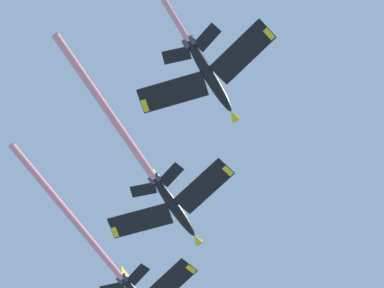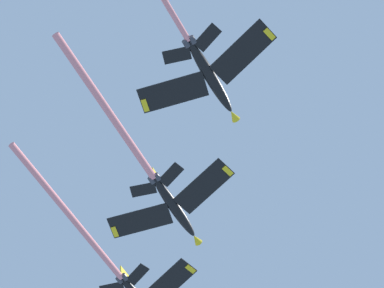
# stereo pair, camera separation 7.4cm
# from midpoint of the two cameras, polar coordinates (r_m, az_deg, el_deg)

# --- Properties ---
(jet_lead) EXTENTS (26.42, 33.70, 12.19)m
(jet_lead) POSITION_cam_midpoint_polar(r_m,az_deg,el_deg) (109.05, -5.81, -10.49)
(jet_lead) COLOR black
(jet_second) EXTENTS (24.70, 31.89, 11.05)m
(jet_second) POSITION_cam_midpoint_polar(r_m,az_deg,el_deg) (99.64, -3.18, -2.54)
(jet_second) COLOR black
(jet_third) EXTENTS (24.94, 31.90, 11.63)m
(jet_third) POSITION_cam_midpoint_polar(r_m,az_deg,el_deg) (91.91, 0.24, 7.51)
(jet_third) COLOR black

